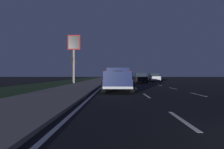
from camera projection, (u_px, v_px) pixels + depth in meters
ground at (139, 83)px, 29.61m from camera, size 144.00×144.00×0.00m
sidewalk_shoulder at (92, 82)px, 29.75m from camera, size 108.00×4.00×0.12m
grass_verge at (60, 83)px, 29.85m from camera, size 108.00×6.00×0.01m
lane_markings at (119, 82)px, 33.31m from camera, size 108.67×7.04×0.01m
pickup_truck at (118, 79)px, 15.17m from camera, size 5.45×2.34×1.87m
sedan_white at (153, 77)px, 35.61m from camera, size 4.41×2.04×1.54m
sedan_black at (140, 78)px, 30.15m from camera, size 4.42×2.05×1.54m
gas_price_sign at (74, 47)px, 28.35m from camera, size 0.27×1.90×7.21m
bare_tree_far at (73, 65)px, 32.72m from camera, size 1.68×1.37×5.50m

